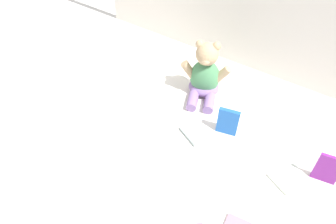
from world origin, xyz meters
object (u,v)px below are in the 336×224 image
(teddy_bear, at_px, (205,76))
(book_case_0, at_px, (194,133))
(book_case_4, at_px, (289,178))
(book_case_6, at_px, (328,169))
(book_case_1, at_px, (228,122))

(teddy_bear, relative_size, book_case_0, 2.46)
(book_case_4, bearing_deg, teddy_bear, -179.41)
(book_case_0, height_order, book_case_6, book_case_6)
(book_case_6, bearing_deg, book_case_1, 168.89)
(teddy_bear, bearing_deg, book_case_4, -47.02)
(book_case_4, height_order, book_case_6, book_case_6)
(book_case_0, bearing_deg, book_case_4, -63.34)
(teddy_bear, xyz_separation_m, book_case_1, (0.19, -0.15, -0.04))
(book_case_0, bearing_deg, book_case_1, -23.92)
(book_case_0, height_order, book_case_4, same)
(book_case_1, height_order, book_case_4, book_case_1)
(teddy_bear, height_order, book_case_0, teddy_bear)
(book_case_4, xyz_separation_m, book_case_6, (0.10, 0.06, 0.06))
(book_case_6, bearing_deg, teddy_bear, 155.16)
(book_case_0, distance_m, book_case_6, 0.50)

